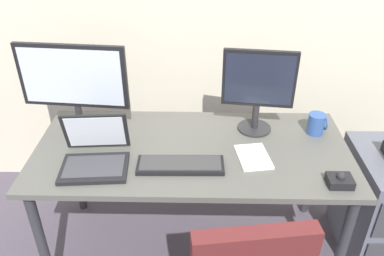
{
  "coord_description": "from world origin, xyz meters",
  "views": [
    {
      "loc": [
        0.03,
        -1.63,
        1.85
      ],
      "look_at": [
        0.0,
        0.0,
        0.83
      ],
      "focal_mm": 36.75,
      "sensor_mm": 36.0,
      "label": 1
    }
  ],
  "objects_px": {
    "keyboard": "(180,165)",
    "laptop": "(95,154)",
    "monitor_main": "(73,81)",
    "coffee_mug": "(317,124)",
    "monitor_side": "(258,86)",
    "paper_notepad": "(253,157)",
    "trackball_mouse": "(340,180)"
  },
  "relations": [
    {
      "from": "keyboard",
      "to": "laptop",
      "type": "height_order",
      "value": "laptop"
    },
    {
      "from": "monitor_main",
      "to": "laptop",
      "type": "xyz_separation_m",
      "value": [
        0.16,
        -0.33,
        -0.23
      ]
    },
    {
      "from": "laptop",
      "to": "coffee_mug",
      "type": "bearing_deg",
      "value": 14.82
    },
    {
      "from": "keyboard",
      "to": "monitor_main",
      "type": "bearing_deg",
      "value": 148.33
    },
    {
      "from": "laptop",
      "to": "monitor_side",
      "type": "bearing_deg",
      "value": 22.33
    },
    {
      "from": "monitor_main",
      "to": "monitor_side",
      "type": "height_order",
      "value": "monitor_main"
    },
    {
      "from": "monitor_side",
      "to": "paper_notepad",
      "type": "distance_m",
      "value": 0.37
    },
    {
      "from": "monitor_main",
      "to": "monitor_side",
      "type": "bearing_deg",
      "value": -0.11
    },
    {
      "from": "paper_notepad",
      "to": "monitor_side",
      "type": "bearing_deg",
      "value": 82.68
    },
    {
      "from": "monitor_side",
      "to": "coffee_mug",
      "type": "bearing_deg",
      "value": -5.36
    },
    {
      "from": "coffee_mug",
      "to": "paper_notepad",
      "type": "bearing_deg",
      "value": -146.67
    },
    {
      "from": "keyboard",
      "to": "trackball_mouse",
      "type": "bearing_deg",
      "value": -8.89
    },
    {
      "from": "trackball_mouse",
      "to": "paper_notepad",
      "type": "xyz_separation_m",
      "value": [
        -0.36,
        0.19,
        -0.02
      ]
    },
    {
      "from": "monitor_side",
      "to": "laptop",
      "type": "relative_size",
      "value": 1.37
    },
    {
      "from": "laptop",
      "to": "coffee_mug",
      "type": "distance_m",
      "value": 1.15
    },
    {
      "from": "monitor_main",
      "to": "paper_notepad",
      "type": "xyz_separation_m",
      "value": [
        0.92,
        -0.27,
        -0.27
      ]
    },
    {
      "from": "monitor_main",
      "to": "keyboard",
      "type": "xyz_separation_m",
      "value": [
        0.56,
        -0.35,
        -0.27
      ]
    },
    {
      "from": "laptop",
      "to": "paper_notepad",
      "type": "distance_m",
      "value": 0.76
    },
    {
      "from": "monitor_side",
      "to": "trackball_mouse",
      "type": "height_order",
      "value": "monitor_side"
    },
    {
      "from": "paper_notepad",
      "to": "monitor_main",
      "type": "bearing_deg",
      "value": 163.77
    },
    {
      "from": "monitor_main",
      "to": "keyboard",
      "type": "distance_m",
      "value": 0.71
    },
    {
      "from": "monitor_main",
      "to": "monitor_side",
      "type": "xyz_separation_m",
      "value": [
        0.95,
        -0.0,
        -0.02
      ]
    },
    {
      "from": "trackball_mouse",
      "to": "paper_notepad",
      "type": "distance_m",
      "value": 0.41
    },
    {
      "from": "keyboard",
      "to": "coffee_mug",
      "type": "bearing_deg",
      "value": 23.99
    },
    {
      "from": "monitor_main",
      "to": "coffee_mug",
      "type": "relative_size",
      "value": 5.05
    },
    {
      "from": "monitor_main",
      "to": "laptop",
      "type": "height_order",
      "value": "monitor_main"
    },
    {
      "from": "laptop",
      "to": "monitor_main",
      "type": "bearing_deg",
      "value": 115.99
    },
    {
      "from": "keyboard",
      "to": "coffee_mug",
      "type": "xyz_separation_m",
      "value": [
        0.71,
        0.32,
        0.04
      ]
    },
    {
      "from": "laptop",
      "to": "trackball_mouse",
      "type": "xyz_separation_m",
      "value": [
        1.12,
        -0.13,
        -0.03
      ]
    },
    {
      "from": "laptop",
      "to": "paper_notepad",
      "type": "relative_size",
      "value": 1.59
    },
    {
      "from": "monitor_main",
      "to": "trackball_mouse",
      "type": "distance_m",
      "value": 1.38
    },
    {
      "from": "monitor_side",
      "to": "paper_notepad",
      "type": "height_order",
      "value": "monitor_side"
    }
  ]
}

